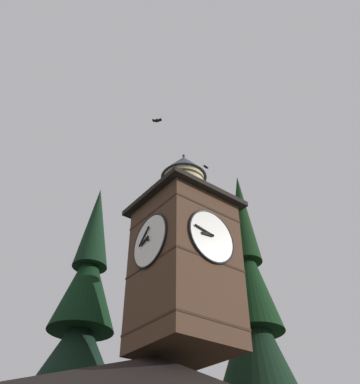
{
  "coord_description": "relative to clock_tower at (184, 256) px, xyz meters",
  "views": [
    {
      "loc": [
        8.41,
        13.62,
        2.08
      ],
      "look_at": [
        -2.44,
        -0.49,
        15.55
      ],
      "focal_mm": 39.36,
      "sensor_mm": 36.0,
      "label": 1
    }
  ],
  "objects": [
    {
      "name": "flying_bird_low",
      "position": [
        1.87,
        0.02,
        7.8
      ],
      "size": [
        0.49,
        0.49,
        0.14
      ],
      "color": "black"
    },
    {
      "name": "pine_tree_behind",
      "position": [
        1.49,
        -6.92,
        -4.07
      ],
      "size": [
        6.52,
        6.52,
        18.81
      ],
      "color": "#473323",
      "rests_on": "ground_plane"
    },
    {
      "name": "moon",
      "position": [
        -10.04,
        -33.3,
        4.68
      ],
      "size": [
        1.9,
        1.9,
        1.9
      ],
      "color": "silver"
    },
    {
      "name": "pine_tree_aside",
      "position": [
        -6.46,
        -2.14,
        -3.77
      ],
      "size": [
        6.44,
        6.44,
        20.75
      ],
      "color": "#473323",
      "rests_on": "ground_plane"
    },
    {
      "name": "clock_tower",
      "position": [
        0.0,
        0.0,
        0.0
      ],
      "size": [
        4.5,
        4.5,
        10.74
      ],
      "color": "#4C3323",
      "rests_on": "building_main"
    },
    {
      "name": "flying_bird_high",
      "position": [
        -5.03,
        -3.76,
        10.57
      ],
      "size": [
        0.48,
        0.24,
        0.12
      ],
      "color": "black"
    }
  ]
}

